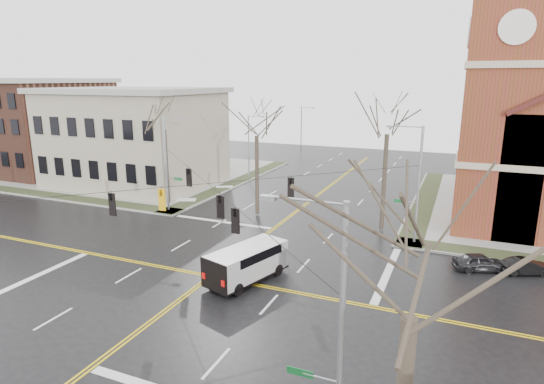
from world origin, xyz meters
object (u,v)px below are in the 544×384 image
at_px(cargo_van, 249,260).
at_px(tree_nw_far, 164,125).
at_px(tree_ne, 387,128).
at_px(streetlight_north_b, 302,129).
at_px(tree_se, 411,296).
at_px(streetlight_north_a, 250,144).
at_px(parked_car_b, 526,266).
at_px(signal_pole_se, 336,334).
at_px(signal_pole_ne, 416,181).
at_px(parked_car_a, 480,262).
at_px(tree_nw_near, 257,130).
at_px(signal_pole_nw, 167,161).

height_order(cargo_van, tree_nw_far, tree_nw_far).
bearing_deg(tree_nw_far, tree_ne, -0.25).
bearing_deg(streetlight_north_b, tree_se, -68.78).
bearing_deg(streetlight_north_a, parked_car_b, -33.55).
relative_size(signal_pole_se, streetlight_north_b, 1.12).
bearing_deg(tree_se, parked_car_b, 77.31).
xyz_separation_m(cargo_van, parked_car_b, (16.35, 7.82, -0.76)).
height_order(signal_pole_ne, tree_se, tree_se).
distance_m(parked_car_a, tree_nw_far, 30.74).
distance_m(streetlight_north_b, tree_nw_near, 35.44).
bearing_deg(tree_nw_far, signal_pole_nw, -51.55).
xyz_separation_m(signal_pole_ne, streetlight_north_a, (-21.97, 16.50, -0.48)).
relative_size(signal_pole_se, cargo_van, 1.47).
height_order(streetlight_north_a, streetlight_north_b, same).
xyz_separation_m(streetlight_north_a, tree_nw_far, (-2.46, -14.24, 3.64)).
distance_m(streetlight_north_a, streetlight_north_b, 20.00).
bearing_deg(cargo_van, tree_nw_far, 157.20).
xyz_separation_m(streetlight_north_a, tree_se, (24.33, -42.63, 3.67)).
distance_m(signal_pole_se, tree_nw_far, 35.28).
bearing_deg(parked_car_a, parked_car_b, -99.96).
bearing_deg(tree_ne, signal_pole_nw, -173.80).
height_order(parked_car_b, tree_nw_near, tree_nw_near).
distance_m(streetlight_north_a, parked_car_b, 35.64).
height_order(signal_pole_ne, parked_car_a, signal_pole_ne).
distance_m(parked_car_b, tree_nw_near, 23.62).
distance_m(signal_pole_nw, tree_nw_near, 9.14).
height_order(tree_nw_near, tree_ne, tree_ne).
distance_m(signal_pole_ne, streetlight_north_b, 42.61).
bearing_deg(tree_nw_far, tree_se, -46.67).
xyz_separation_m(streetlight_north_b, parked_car_a, (26.76, -40.12, -3.88)).
bearing_deg(parked_car_a, cargo_van, 96.94).
relative_size(parked_car_a, tree_nw_near, 0.31).
bearing_deg(parked_car_a, streetlight_north_b, 12.51).
height_order(streetlight_north_b, parked_car_a, streetlight_north_b).
height_order(tree_nw_far, tree_nw_near, tree_nw_far).
xyz_separation_m(cargo_van, tree_ne, (6.07, 13.05, 7.39)).
bearing_deg(streetlight_north_b, parked_car_a, -56.30).
relative_size(streetlight_north_a, tree_nw_far, 0.71).
bearing_deg(tree_nw_far, signal_pole_ne, -5.27).
height_order(signal_pole_nw, streetlight_north_b, signal_pole_nw).
bearing_deg(parked_car_b, streetlight_north_b, 13.94).
relative_size(cargo_van, parked_car_a, 1.77).
bearing_deg(signal_pole_nw, cargo_van, -38.21).
relative_size(parked_car_b, tree_nw_far, 0.29).
height_order(signal_pole_nw, tree_ne, tree_ne).
xyz_separation_m(signal_pole_nw, parked_car_b, (30.19, -3.08, -4.42)).
height_order(streetlight_north_a, tree_se, tree_se).
bearing_deg(tree_nw_far, streetlight_north_b, 85.89).
bearing_deg(parked_car_b, signal_pole_se, 136.48).
relative_size(signal_pole_nw, tree_se, 0.80).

